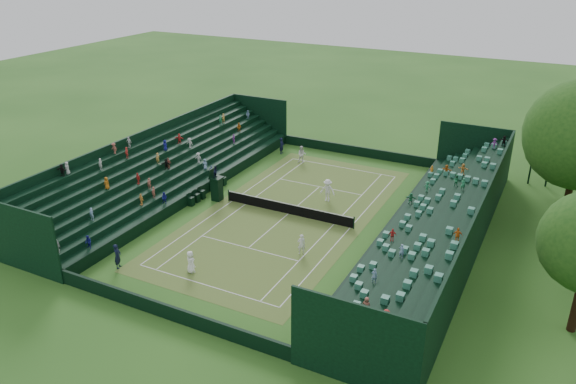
# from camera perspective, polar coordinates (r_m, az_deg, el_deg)

# --- Properties ---
(ground) EXTENTS (160.00, 160.00, 0.00)m
(ground) POSITION_cam_1_polar(r_m,az_deg,el_deg) (46.44, -0.00, -2.26)
(ground) COLOR #29591C
(ground) RESTS_ON ground
(court_surface) EXTENTS (12.97, 26.77, 0.01)m
(court_surface) POSITION_cam_1_polar(r_m,az_deg,el_deg) (46.44, -0.00, -2.25)
(court_surface) COLOR #437F2A
(court_surface) RESTS_ON ground
(perimeter_wall_north) EXTENTS (17.17, 0.20, 1.00)m
(perimeter_wall_north) POSITION_cam_1_polar(r_m,az_deg,el_deg) (59.74, 6.97, 4.17)
(perimeter_wall_north) COLOR black
(perimeter_wall_north) RESTS_ON ground
(perimeter_wall_south) EXTENTS (17.17, 0.20, 1.00)m
(perimeter_wall_south) POSITION_cam_1_polar(r_m,az_deg,el_deg) (34.77, -12.26, -11.76)
(perimeter_wall_south) COLOR black
(perimeter_wall_south) RESTS_ON ground
(perimeter_wall_east) EXTENTS (0.20, 31.77, 1.00)m
(perimeter_wall_east) POSITION_cam_1_polar(r_m,az_deg,el_deg) (43.44, 10.04, -3.87)
(perimeter_wall_east) COLOR black
(perimeter_wall_east) RESTS_ON ground
(perimeter_wall_west) EXTENTS (0.20, 31.77, 1.00)m
(perimeter_wall_west) POSITION_cam_1_polar(r_m,az_deg,el_deg) (50.30, -8.64, 0.21)
(perimeter_wall_west) COLOR black
(perimeter_wall_west) RESTS_ON ground
(north_grandstand) EXTENTS (6.60, 32.00, 4.90)m
(north_grandstand) POSITION_cam_1_polar(r_m,az_deg,el_deg) (42.14, 15.56, -3.73)
(north_grandstand) COLOR black
(north_grandstand) RESTS_ON ground
(south_grandstand) EXTENTS (6.60, 32.00, 4.90)m
(south_grandstand) POSITION_cam_1_polar(r_m,az_deg,el_deg) (52.31, -12.46, 2.10)
(south_grandstand) COLOR black
(south_grandstand) RESTS_ON ground
(tennis_net) EXTENTS (11.67, 0.10, 1.06)m
(tennis_net) POSITION_cam_1_polar(r_m,az_deg,el_deg) (46.21, -0.00, -1.67)
(tennis_net) COLOR black
(tennis_net) RESTS_ON ground
(scoreboard_tower) EXTENTS (2.00, 1.00, 3.70)m
(scoreboard_tower) POSITION_cam_1_polar(r_m,az_deg,el_deg) (55.90, 24.45, 3.63)
(scoreboard_tower) COLOR black
(scoreboard_tower) RESTS_ON ground
(umpire_chair) EXTENTS (1.01, 1.01, 3.19)m
(umpire_chair) POSITION_cam_1_polar(r_m,az_deg,el_deg) (48.83, -7.27, 0.65)
(umpire_chair) COLOR black
(umpire_chair) RESTS_ON ground
(courtside_chairs) EXTENTS (0.51, 5.48, 1.10)m
(courtside_chairs) POSITION_cam_1_polar(r_m,az_deg,el_deg) (50.34, -8.17, 0.16)
(courtside_chairs) COLOR black
(courtside_chairs) RESTS_ON ground
(player_near_west) EXTENTS (0.93, 0.78, 1.62)m
(player_near_west) POSITION_cam_1_polar(r_m,az_deg,el_deg) (38.69, -9.87, -7.02)
(player_near_west) COLOR white
(player_near_west) RESTS_ON ground
(player_near_east) EXTENTS (0.69, 0.65, 1.58)m
(player_near_east) POSITION_cam_1_polar(r_m,az_deg,el_deg) (40.32, 1.37, -5.32)
(player_near_east) COLOR white
(player_near_east) RESTS_ON ground
(player_far_west) EXTENTS (1.05, 0.95, 1.77)m
(player_far_west) POSITION_cam_1_polar(r_m,az_deg,el_deg) (57.16, 1.42, 3.84)
(player_far_west) COLOR white
(player_far_west) RESTS_ON ground
(player_far_east) EXTENTS (1.37, 0.89, 2.01)m
(player_far_east) POSITION_cam_1_polar(r_m,az_deg,el_deg) (48.52, 4.04, 0.18)
(player_far_east) COLOR white
(player_far_east) RESTS_ON ground
(line_judge_north) EXTENTS (0.48, 0.68, 1.76)m
(line_judge_north) POSITION_cam_1_polar(r_m,az_deg,el_deg) (59.72, -0.65, 4.73)
(line_judge_north) COLOR black
(line_judge_north) RESTS_ON ground
(line_judge_south) EXTENTS (0.65, 0.77, 1.80)m
(line_judge_south) POSITION_cam_1_polar(r_m,az_deg,el_deg) (40.35, -16.93, -6.25)
(line_judge_south) COLOR black
(line_judge_south) RESTS_ON ground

